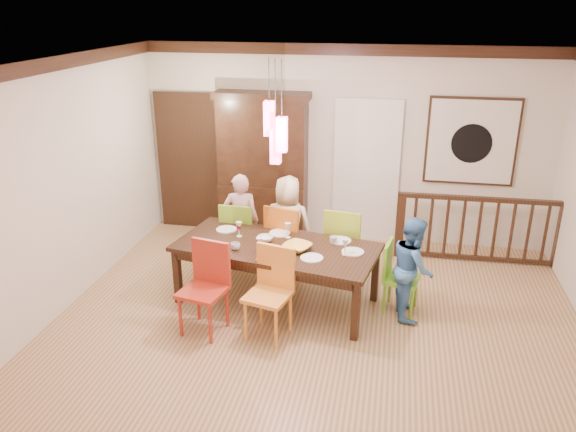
% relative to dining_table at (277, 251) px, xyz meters
% --- Properties ---
extents(floor, '(6.00, 6.00, 0.00)m').
position_rel_dining_table_xyz_m(floor, '(0.55, -0.30, -0.68)').
color(floor, '#906545').
rests_on(floor, ground).
extents(ceiling, '(6.00, 6.00, 0.00)m').
position_rel_dining_table_xyz_m(ceiling, '(0.55, -0.30, 2.22)').
color(ceiling, white).
rests_on(ceiling, wall_back).
extents(wall_back, '(6.00, 0.00, 6.00)m').
position_rel_dining_table_xyz_m(wall_back, '(0.55, 2.20, 0.77)').
color(wall_back, beige).
rests_on(wall_back, floor).
extents(wall_left, '(0.00, 5.00, 5.00)m').
position_rel_dining_table_xyz_m(wall_left, '(-2.45, -0.30, 0.77)').
color(wall_left, beige).
rests_on(wall_left, floor).
extents(crown_molding, '(6.00, 5.00, 0.16)m').
position_rel_dining_table_xyz_m(crown_molding, '(0.55, -0.30, 2.14)').
color(crown_molding, black).
rests_on(crown_molding, wall_back).
extents(panel_door, '(1.04, 0.07, 2.24)m').
position_rel_dining_table_xyz_m(panel_door, '(-1.85, 2.15, 0.37)').
color(panel_door, black).
rests_on(panel_door, wall_back).
extents(white_doorway, '(0.97, 0.05, 2.22)m').
position_rel_dining_table_xyz_m(white_doorway, '(0.90, 2.17, 0.37)').
color(white_doorway, silver).
rests_on(white_doorway, wall_back).
extents(painting, '(1.25, 0.06, 1.25)m').
position_rel_dining_table_xyz_m(painting, '(2.35, 2.16, 0.92)').
color(painting, black).
rests_on(painting, wall_back).
extents(pendant_cluster, '(0.27, 0.21, 1.14)m').
position_rel_dining_table_xyz_m(pendant_cluster, '(0.00, -0.00, 1.43)').
color(pendant_cluster, '#FF4C84').
rests_on(pendant_cluster, ceiling).
extents(dining_table, '(2.53, 1.49, 0.75)m').
position_rel_dining_table_xyz_m(dining_table, '(0.00, 0.00, 0.00)').
color(dining_table, black).
rests_on(dining_table, floor).
extents(chair_far_left, '(0.45, 0.45, 0.98)m').
position_rel_dining_table_xyz_m(chair_far_left, '(-0.67, 0.79, -0.11)').
color(chair_far_left, '#79B125').
rests_on(chair_far_left, floor).
extents(chair_far_mid, '(0.56, 0.56, 1.04)m').
position_rel_dining_table_xyz_m(chair_far_mid, '(0.00, 0.69, -0.08)').
color(chair_far_mid, '#C06317').
rests_on(chair_far_mid, floor).
extents(chair_far_right, '(0.53, 0.53, 1.03)m').
position_rel_dining_table_xyz_m(chair_far_right, '(0.75, 0.72, -0.08)').
color(chair_far_right, '#8FAF24').
rests_on(chair_far_right, floor).
extents(chair_near_left, '(0.55, 0.55, 1.02)m').
position_rel_dining_table_xyz_m(chair_near_left, '(-0.65, -0.81, -0.09)').
color(chair_near_left, '#AF2C1A').
rests_on(chair_near_left, floor).
extents(chair_near_mid, '(0.55, 0.55, 1.00)m').
position_rel_dining_table_xyz_m(chair_near_mid, '(0.07, -0.75, -0.10)').
color(chair_near_mid, orange).
rests_on(chair_near_mid, floor).
extents(chair_end_right, '(0.45, 0.45, 0.86)m').
position_rel_dining_table_xyz_m(chair_end_right, '(1.48, 0.06, -0.18)').
color(chair_end_right, '#6BBE21').
rests_on(chair_end_right, floor).
extents(china_hutch, '(1.41, 0.46, 2.23)m').
position_rel_dining_table_xyz_m(china_hutch, '(-0.64, 2.00, 0.44)').
color(china_hutch, black).
rests_on(china_hutch, floor).
extents(balustrade, '(2.27, 0.12, 0.96)m').
position_rel_dining_table_xyz_m(balustrade, '(2.52, 1.65, -0.18)').
color(balustrade, black).
rests_on(balustrade, floor).
extents(person_far_left, '(0.52, 0.38, 1.33)m').
position_rel_dining_table_xyz_m(person_far_left, '(-0.68, 0.89, -0.01)').
color(person_far_left, beige).
rests_on(person_far_left, floor).
extents(person_far_mid, '(0.68, 0.45, 1.36)m').
position_rel_dining_table_xyz_m(person_far_mid, '(-0.02, 0.80, 0.00)').
color(person_far_mid, beige).
rests_on(person_far_mid, floor).
extents(person_end_right, '(0.53, 0.64, 1.21)m').
position_rel_dining_table_xyz_m(person_end_right, '(1.59, 0.01, -0.07)').
color(person_end_right, '#427AB8').
rests_on(person_end_right, floor).
extents(serving_bowl, '(0.41, 0.41, 0.08)m').
position_rel_dining_table_xyz_m(serving_bowl, '(0.27, -0.08, 0.11)').
color(serving_bowl, yellow).
rests_on(serving_bowl, dining_table).
extents(small_bowl, '(0.21, 0.21, 0.06)m').
position_rel_dining_table_xyz_m(small_bowl, '(-0.16, 0.10, 0.10)').
color(small_bowl, white).
rests_on(small_bowl, dining_table).
extents(cup_left, '(0.14, 0.14, 0.09)m').
position_rel_dining_table_xyz_m(cup_left, '(-0.44, -0.21, 0.12)').
color(cup_left, silver).
rests_on(cup_left, dining_table).
extents(cup_right, '(0.10, 0.10, 0.09)m').
position_rel_dining_table_xyz_m(cup_right, '(0.65, 0.18, 0.12)').
color(cup_right, silver).
rests_on(cup_right, dining_table).
extents(plate_far_left, '(0.26, 0.26, 0.01)m').
position_rel_dining_table_xyz_m(plate_far_left, '(-0.72, 0.34, 0.08)').
color(plate_far_left, white).
rests_on(plate_far_left, dining_table).
extents(plate_far_mid, '(0.26, 0.26, 0.01)m').
position_rel_dining_table_xyz_m(plate_far_mid, '(-0.04, 0.35, 0.08)').
color(plate_far_mid, white).
rests_on(plate_far_mid, dining_table).
extents(plate_far_right, '(0.26, 0.26, 0.01)m').
position_rel_dining_table_xyz_m(plate_far_right, '(0.73, 0.27, 0.08)').
color(plate_far_right, white).
rests_on(plate_far_right, dining_table).
extents(plate_near_left, '(0.26, 0.26, 0.01)m').
position_rel_dining_table_xyz_m(plate_near_left, '(-0.72, -0.29, 0.08)').
color(plate_near_left, white).
rests_on(plate_near_left, dining_table).
extents(plate_near_mid, '(0.26, 0.26, 0.01)m').
position_rel_dining_table_xyz_m(plate_near_mid, '(0.47, -0.28, 0.08)').
color(plate_near_mid, white).
rests_on(plate_near_mid, dining_table).
extents(plate_end_right, '(0.26, 0.26, 0.01)m').
position_rel_dining_table_xyz_m(plate_end_right, '(0.91, -0.03, 0.08)').
color(plate_end_right, white).
rests_on(plate_end_right, dining_table).
extents(wine_glass_a, '(0.08, 0.08, 0.19)m').
position_rel_dining_table_xyz_m(wine_glass_a, '(-0.51, 0.18, 0.17)').
color(wine_glass_a, '#590C19').
rests_on(wine_glass_a, dining_table).
extents(wine_glass_b, '(0.08, 0.08, 0.19)m').
position_rel_dining_table_xyz_m(wine_glass_b, '(0.09, 0.25, 0.17)').
color(wine_glass_b, silver).
rests_on(wine_glass_b, dining_table).
extents(wine_glass_c, '(0.08, 0.08, 0.19)m').
position_rel_dining_table_xyz_m(wine_glass_c, '(-0.15, -0.25, 0.17)').
color(wine_glass_c, '#590C19').
rests_on(wine_glass_c, dining_table).
extents(wine_glass_d, '(0.08, 0.08, 0.19)m').
position_rel_dining_table_xyz_m(wine_glass_d, '(0.82, -0.10, 0.17)').
color(wine_glass_d, silver).
rests_on(wine_glass_d, dining_table).
extents(napkin, '(0.18, 0.14, 0.01)m').
position_rel_dining_table_xyz_m(napkin, '(-0.05, -0.39, 0.08)').
color(napkin, '#D83359').
rests_on(napkin, dining_table).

